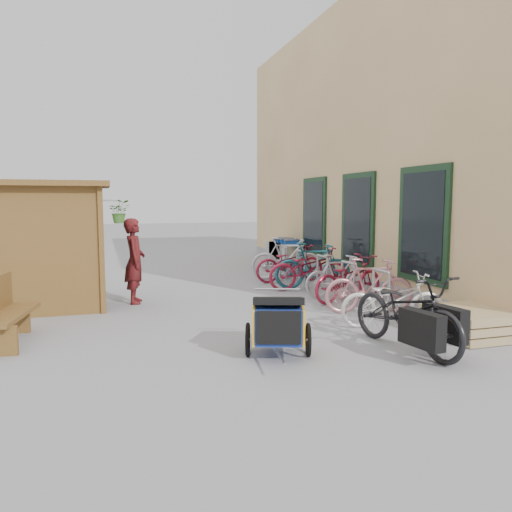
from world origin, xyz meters
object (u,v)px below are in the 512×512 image
object	(u,v)px
bike_7	(287,259)
bike_5	(313,266)
kiosk	(46,228)
bike_6	(290,263)
shopping_carts	(282,250)
child_trailer	(278,320)
bike_2	(348,279)
bike_4	(309,269)
bike_3	(338,276)
person_kiosk	(135,261)
bike_0	(393,300)
cargo_bike	(408,312)
bike_1	(370,285)
pallet_stack	(470,322)
bench	(2,311)

from	to	relation	value
bike_7	bike_5	bearing A→B (deg)	-157.92
kiosk	bike_6	bearing A→B (deg)	17.39
kiosk	bike_6	size ratio (longest dim) A/B	1.37
shopping_carts	bike_7	world-z (taller)	bike_7
shopping_carts	child_trailer	bearing A→B (deg)	-110.69
bike_2	bike_4	size ratio (longest dim) A/B	0.94
bike_5	child_trailer	bearing A→B (deg)	161.44
kiosk	bike_3	xyz separation A→B (m)	(5.76, -0.47, -1.09)
person_kiosk	bike_0	size ratio (longest dim) A/B	1.00
bike_4	bike_0	bearing A→B (deg)	-176.86
cargo_bike	bike_5	size ratio (longest dim) A/B	1.18
bike_3	bike_7	bearing A→B (deg)	1.57
bike_5	bike_1	bearing A→B (deg)	-170.86
pallet_stack	cargo_bike	distance (m)	1.44
bench	bike_3	distance (m)	6.41
bike_0	bike_3	distance (m)	2.59
bench	bike_2	xyz separation A→B (m)	(6.16, 1.30, -0.02)
kiosk	bike_3	world-z (taller)	kiosk
cargo_bike	shopping_carts	bearing A→B (deg)	72.39
shopping_carts	bike_0	size ratio (longest dim) A/B	1.04
cargo_bike	bike_0	xyz separation A→B (m)	(0.53, 1.19, -0.08)
shopping_carts	bike_1	bearing A→B (deg)	-95.89
bike_5	person_kiosk	bearing A→B (deg)	106.68
bike_0	bike_3	world-z (taller)	bike_3
shopping_carts	bike_2	distance (m)	5.30
kiosk	pallet_stack	distance (m)	7.50
pallet_stack	bike_5	distance (m)	4.57
child_trailer	bike_3	size ratio (longest dim) A/B	0.96
cargo_bike	bike_2	world-z (taller)	cargo_bike
bench	bike_0	bearing A→B (deg)	1.51
bike_4	bike_7	bearing A→B (deg)	2.10
bench	bike_1	world-z (taller)	bike_1
cargo_bike	child_trailer	bearing A→B (deg)	160.72
bike_2	bike_3	bearing A→B (deg)	-17.68
bike_2	bike_0	bearing A→B (deg)	154.40
bike_3	bike_7	world-z (taller)	bike_7
bike_0	bike_4	bearing A→B (deg)	11.55
pallet_stack	shopping_carts	world-z (taller)	shopping_carts
cargo_bike	bike_7	world-z (taller)	bike_7
bench	shopping_carts	size ratio (longest dim) A/B	0.88
kiosk	bike_1	world-z (taller)	kiosk
kiosk	pallet_stack	xyz separation A→B (m)	(6.28, -3.87, -1.34)
bike_4	bike_5	bearing A→B (deg)	-44.78
person_kiosk	bike_3	size ratio (longest dim) A/B	1.11
bike_1	cargo_bike	bearing A→B (deg)	171.82
bench	bike_5	size ratio (longest dim) A/B	0.86
bike_4	bike_5	size ratio (longest dim) A/B	1.05
bike_1	bike_3	xyz separation A→B (m)	(0.14, 1.54, -0.05)
kiosk	bike_2	bearing A→B (deg)	-9.38
child_trailer	bike_1	size ratio (longest dim) A/B	0.87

